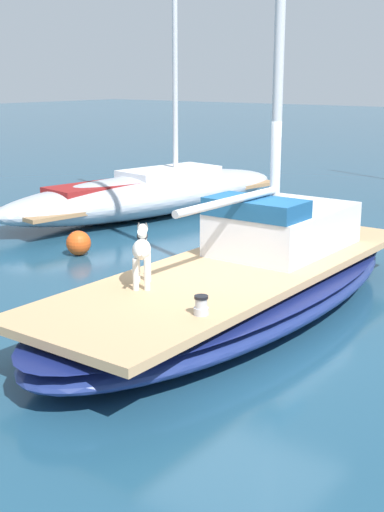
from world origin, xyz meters
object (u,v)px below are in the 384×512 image
object	(u,v)px
sailboat_main	(238,290)
mooring_buoy	(79,243)
deck_winch	(201,306)
moored_boat_port_side	(150,193)
dog_white	(142,250)

from	to	relation	value
sailboat_main	mooring_buoy	distance (m)	4.06
deck_winch	mooring_buoy	distance (m)	5.44
sailboat_main	mooring_buoy	size ratio (longest dim) A/B	16.53
sailboat_main	deck_winch	xyz separation A→B (m)	(0.75, -1.81, 0.42)
moored_boat_port_side	mooring_buoy	xyz separation A→B (m)	(1.41, -3.54, -0.29)
dog_white	deck_winch	world-z (taller)	dog_white
sailboat_main	dog_white	xyz separation A→B (m)	(-0.47, -1.38, 0.75)
dog_white	deck_winch	size ratio (longest dim) A/B	3.71
deck_winch	mooring_buoy	bearing A→B (deg)	150.55
dog_white	mooring_buoy	bearing A→B (deg)	147.55
sailboat_main	dog_white	world-z (taller)	dog_white
deck_winch	mooring_buoy	xyz separation A→B (m)	(-4.71, 2.66, -0.54)
moored_boat_port_side	mooring_buoy	world-z (taller)	moored_boat_port_side
sailboat_main	moored_boat_port_side	distance (m)	6.95
dog_white	moored_boat_port_side	xyz separation A→B (m)	(-4.91, 5.77, -0.57)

